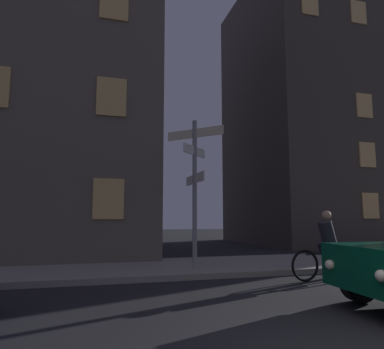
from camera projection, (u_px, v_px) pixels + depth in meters
The scene contains 4 objects.
sidewalk_kerb at pixel (196, 267), 9.86m from camera, with size 40.00×3.37×0.14m, color gray.
signpost at pixel (195, 179), 9.29m from camera, with size 1.23×1.65×3.92m.
cyclist at pixel (326, 248), 8.19m from camera, with size 1.82×0.34×1.61m.
building_right_block at pixel (332, 117), 21.45m from camera, with size 11.19×8.46×15.11m.
Camera 1 is at (-2.82, -2.61, 1.45)m, focal length 32.70 mm.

